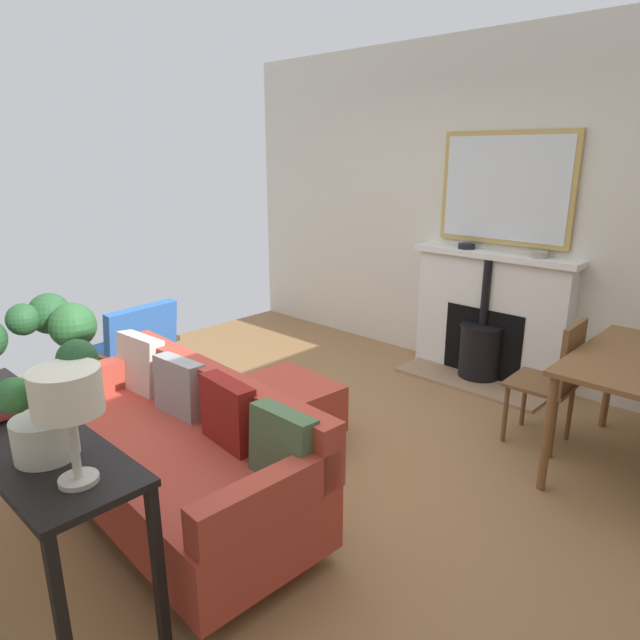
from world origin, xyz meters
TOP-DOWN VIEW (x-y plane):
  - ground_plane at (0.00, 0.00)m, footprint 4.80×5.36m
  - wall_left at (-2.40, 0.00)m, footprint 0.12×5.36m
  - fireplace at (-2.21, 0.31)m, footprint 0.58×1.44m
  - mirror_over_mantel at (-2.31, 0.31)m, footprint 0.04×1.15m
  - mantel_bowl_near at (-2.22, 0.05)m, footprint 0.15×0.15m
  - mantel_bowl_far at (-2.22, 0.68)m, footprint 0.14×0.14m
  - sofa at (0.72, 0.00)m, footprint 0.90×1.92m
  - ottoman at (-0.23, -0.14)m, footprint 0.61×0.69m
  - armchair_accent at (0.14, -1.53)m, footprint 0.73×0.65m
  - console_table at (1.47, 0.00)m, footprint 0.42×1.59m
  - table_lamp_far_end at (1.47, 0.60)m, footprint 0.24×0.24m
  - potted_plant at (1.46, 0.32)m, footprint 0.52×0.44m
  - book_stack at (1.48, -0.17)m, footprint 0.26×0.23m
  - dining_chair_near_fireplace at (-1.39, 1.22)m, footprint 0.41×0.41m

SIDE VIEW (x-z plane):
  - ground_plane at x=0.00m, z-range -0.01..0.00m
  - ottoman at x=-0.23m, z-range 0.04..0.46m
  - sofa at x=0.72m, z-range -0.05..0.75m
  - armchair_accent at x=0.14m, z-range 0.05..0.85m
  - fireplace at x=-2.21m, z-range -0.07..1.04m
  - dining_chair_near_fireplace at x=-1.39m, z-range 0.07..0.96m
  - console_table at x=1.47m, z-range 0.30..1.08m
  - book_stack at x=1.48m, z-range 0.78..0.86m
  - table_lamp_far_end at x=1.47m, z-range 0.90..1.33m
  - mantel_bowl_near at x=-2.22m, z-range 1.12..1.16m
  - potted_plant at x=1.46m, z-range 0.84..1.45m
  - mantel_bowl_far at x=-2.22m, z-range 1.12..1.17m
  - wall_left at x=-2.40m, z-range 0.00..2.87m
  - mirror_over_mantel at x=-2.31m, z-range 1.18..2.09m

